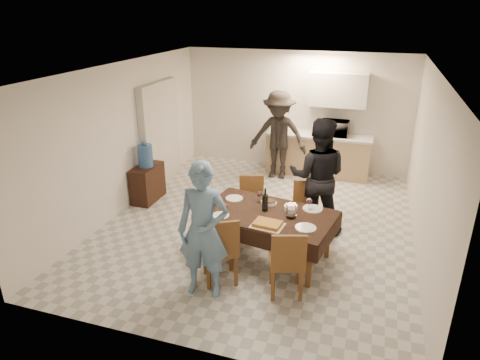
# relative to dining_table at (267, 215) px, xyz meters

# --- Properties ---
(floor) EXTENTS (5.00, 6.00, 0.02)m
(floor) POSITION_rel_dining_table_xyz_m (-0.38, 0.96, -0.70)
(floor) COLOR silver
(floor) RESTS_ON ground
(ceiling) EXTENTS (5.00, 6.00, 0.02)m
(ceiling) POSITION_rel_dining_table_xyz_m (-0.38, 0.96, 1.90)
(ceiling) COLOR white
(ceiling) RESTS_ON wall_back
(wall_back) EXTENTS (5.00, 0.02, 2.60)m
(wall_back) POSITION_rel_dining_table_xyz_m (-0.38, 3.96, 0.60)
(wall_back) COLOR silver
(wall_back) RESTS_ON floor
(wall_front) EXTENTS (5.00, 0.02, 2.60)m
(wall_front) POSITION_rel_dining_table_xyz_m (-0.38, -2.04, 0.60)
(wall_front) COLOR silver
(wall_front) RESTS_ON floor
(wall_left) EXTENTS (0.02, 6.00, 2.60)m
(wall_left) POSITION_rel_dining_table_xyz_m (-2.88, 0.96, 0.60)
(wall_left) COLOR silver
(wall_left) RESTS_ON floor
(wall_right) EXTENTS (0.02, 6.00, 2.60)m
(wall_right) POSITION_rel_dining_table_xyz_m (2.12, 0.96, 0.60)
(wall_right) COLOR silver
(wall_right) RESTS_ON floor
(stub_partition) EXTENTS (0.15, 1.40, 2.10)m
(stub_partition) POSITION_rel_dining_table_xyz_m (-2.80, 2.16, 0.35)
(stub_partition) COLOR beige
(stub_partition) RESTS_ON floor
(kitchen_base_cabinet) EXTENTS (2.20, 0.60, 0.86)m
(kitchen_base_cabinet) POSITION_rel_dining_table_xyz_m (0.22, 3.64, -0.27)
(kitchen_base_cabinet) COLOR tan
(kitchen_base_cabinet) RESTS_ON floor
(kitchen_worktop) EXTENTS (2.24, 0.64, 0.05)m
(kitchen_worktop) POSITION_rel_dining_table_xyz_m (0.22, 3.64, 0.19)
(kitchen_worktop) COLOR beige
(kitchen_worktop) RESTS_ON kitchen_base_cabinet
(upper_cabinet) EXTENTS (1.20, 0.34, 0.70)m
(upper_cabinet) POSITION_rel_dining_table_xyz_m (0.52, 3.78, 1.15)
(upper_cabinet) COLOR silver
(upper_cabinet) RESTS_ON wall_back
(dining_table) EXTENTS (2.03, 1.40, 0.73)m
(dining_table) POSITION_rel_dining_table_xyz_m (0.00, 0.00, 0.00)
(dining_table) COLOR black
(dining_table) RESTS_ON floor
(chair_near_left) EXTENTS (0.61, 0.64, 0.53)m
(chair_near_left) POSITION_rel_dining_table_xyz_m (-0.45, -0.84, -0.09)
(chair_near_left) COLOR brown
(chair_near_left) RESTS_ON floor
(chair_near_right) EXTENTS (0.54, 0.55, 0.51)m
(chair_near_right) POSITION_rel_dining_table_xyz_m (0.45, -0.84, -0.11)
(chair_near_right) COLOR brown
(chair_near_right) RESTS_ON floor
(chair_far_left) EXTENTS (0.51, 0.52, 0.48)m
(chair_far_left) POSITION_rel_dining_table_xyz_m (-0.45, 0.67, -0.15)
(chair_far_left) COLOR brown
(chair_far_left) RESTS_ON floor
(chair_far_right) EXTENTS (0.51, 0.51, 0.49)m
(chair_far_right) POSITION_rel_dining_table_xyz_m (0.45, 0.66, -0.14)
(chair_far_right) COLOR brown
(chair_far_right) RESTS_ON floor
(console) EXTENTS (0.37, 0.74, 0.69)m
(console) POSITION_rel_dining_table_xyz_m (-2.66, 1.27, -0.35)
(console) COLOR black
(console) RESTS_ON floor
(water_jug) EXTENTS (0.28, 0.28, 0.41)m
(water_jug) POSITION_rel_dining_table_xyz_m (-2.66, 1.27, 0.20)
(water_jug) COLOR #3E6EB2
(water_jug) RESTS_ON console
(wine_bottle) EXTENTS (0.09, 0.09, 0.35)m
(wine_bottle) POSITION_rel_dining_table_xyz_m (-0.05, 0.05, 0.21)
(wine_bottle) COLOR black
(wine_bottle) RESTS_ON dining_table
(water_pitcher) EXTENTS (0.13, 0.13, 0.21)m
(water_pitcher) POSITION_rel_dining_table_xyz_m (0.35, -0.05, 0.14)
(water_pitcher) COLOR white
(water_pitcher) RESTS_ON dining_table
(savoury_tart) EXTENTS (0.46, 0.37, 0.05)m
(savoury_tart) POSITION_rel_dining_table_xyz_m (0.10, -0.38, 0.06)
(savoury_tart) COLOR #B98D36
(savoury_tart) RESTS_ON dining_table
(salad_bowl) EXTENTS (0.19, 0.19, 0.07)m
(salad_bowl) POSITION_rel_dining_table_xyz_m (0.30, 0.18, 0.07)
(salad_bowl) COLOR white
(salad_bowl) RESTS_ON dining_table
(mushroom_dish) EXTENTS (0.22, 0.22, 0.04)m
(mushroom_dish) POSITION_rel_dining_table_xyz_m (-0.05, 0.28, 0.05)
(mushroom_dish) COLOR white
(mushroom_dish) RESTS_ON dining_table
(wine_glass_a) EXTENTS (0.08, 0.08, 0.17)m
(wine_glass_a) POSITION_rel_dining_table_xyz_m (-0.55, -0.25, 0.12)
(wine_glass_a) COLOR white
(wine_glass_a) RESTS_ON dining_table
(wine_glass_b) EXTENTS (0.09, 0.09, 0.20)m
(wine_glass_b) POSITION_rel_dining_table_xyz_m (0.55, 0.25, 0.13)
(wine_glass_b) COLOR white
(wine_glass_b) RESTS_ON dining_table
(wine_glass_c) EXTENTS (0.09, 0.09, 0.19)m
(wine_glass_c) POSITION_rel_dining_table_xyz_m (-0.20, 0.30, 0.13)
(wine_glass_c) COLOR white
(wine_glass_c) RESTS_ON dining_table
(plate_near_left) EXTENTS (0.24, 0.24, 0.01)m
(plate_near_left) POSITION_rel_dining_table_xyz_m (-0.60, -0.30, 0.04)
(plate_near_left) COLOR white
(plate_near_left) RESTS_ON dining_table
(plate_near_right) EXTENTS (0.28, 0.28, 0.02)m
(plate_near_right) POSITION_rel_dining_table_xyz_m (0.60, -0.30, 0.04)
(plate_near_right) COLOR white
(plate_near_right) RESTS_ON dining_table
(plate_far_left) EXTENTS (0.27, 0.27, 0.02)m
(plate_far_left) POSITION_rel_dining_table_xyz_m (-0.60, 0.30, 0.04)
(plate_far_left) COLOR white
(plate_far_left) RESTS_ON dining_table
(plate_far_right) EXTENTS (0.29, 0.29, 0.02)m
(plate_far_right) POSITION_rel_dining_table_xyz_m (0.60, 0.30, 0.04)
(plate_far_right) COLOR white
(plate_far_right) RESTS_ON dining_table
(microwave) EXTENTS (0.58, 0.39, 0.32)m
(microwave) POSITION_rel_dining_table_xyz_m (0.53, 3.64, 0.37)
(microwave) COLOR silver
(microwave) RESTS_ON kitchen_worktop
(person_near) EXTENTS (0.69, 0.49, 1.79)m
(person_near) POSITION_rel_dining_table_xyz_m (-0.55, -1.05, 0.20)
(person_near) COLOR #5E83A7
(person_near) RESTS_ON floor
(person_far) EXTENTS (0.97, 0.78, 1.90)m
(person_far) POSITION_rel_dining_table_xyz_m (0.55, 1.05, 0.26)
(person_far) COLOR black
(person_far) RESTS_ON floor
(person_kitchen) EXTENTS (1.21, 0.70, 1.88)m
(person_kitchen) POSITION_rel_dining_table_xyz_m (-0.58, 3.19, 0.24)
(person_kitchen) COLOR black
(person_kitchen) RESTS_ON floor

